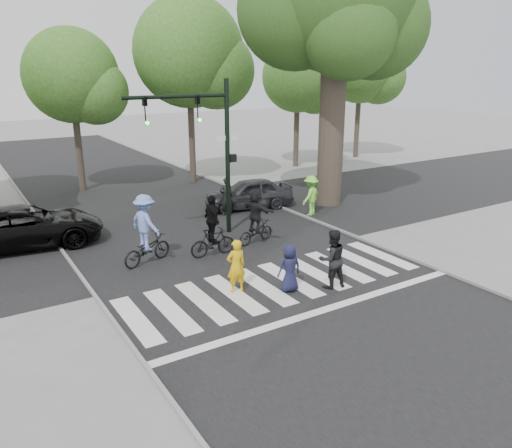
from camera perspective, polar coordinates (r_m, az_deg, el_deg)
The scene contains 22 objects.
ground at distance 14.83m, azimuth 4.56°, elevation -8.06°, with size 120.00×120.00×0.00m, color gray.
road_stem at distance 18.75m, azimuth -4.55°, elevation -2.47°, with size 10.00×70.00×0.01m, color black.
road_cross at distance 21.33m, azimuth -8.29°, elevation -0.13°, with size 70.00×10.00×0.01m, color black.
curb_left at distance 17.18m, azimuth -19.70°, elevation -5.23°, with size 0.10×70.00×0.10m, color gray.
curb_right at distance 21.40m, azimuth 7.51°, elevation 0.09°, with size 0.10×70.00×0.10m, color gray.
crosswalk at distance 15.31m, azimuth 3.08°, elevation -7.15°, with size 10.00×3.85×0.01m.
traffic_signal at distance 19.03m, azimuth -5.57°, elevation 9.89°, with size 4.45×0.29×6.00m.
eucalyptus at distance 24.25m, azimuth 9.03°, elevation 23.64°, with size 8.30×7.20×13.00m.
bg_tree_2 at distance 28.03m, azimuth -19.74°, elevation 15.24°, with size 5.04×4.80×8.40m.
bg_tree_3 at distance 28.77m, azimuth -6.91°, elevation 18.44°, with size 6.30×6.00×10.20m.
bg_tree_4 at distance 33.64m, azimuth 5.29°, elevation 16.09°, with size 4.83×4.60×8.15m.
bg_tree_5 at distance 38.00m, azimuth 12.40°, elevation 17.01°, with size 5.67×5.40×9.30m.
pedestrian_woman at distance 14.67m, azimuth -2.29°, elevation -4.82°, with size 0.59×0.39×1.63m, color yellow.
pedestrian_child at distance 14.78m, azimuth 3.86°, elevation -5.05°, with size 0.71×0.46×1.45m, color #1A1C3C.
pedestrian_adult at distance 15.10m, azimuth 8.68°, elevation -3.96°, with size 0.89×0.69×1.83m, color black.
cyclist_left at distance 17.11m, azimuth -12.47°, elevation -1.14°, with size 2.01×1.40×2.41m.
cyclist_mid at distance 17.48m, azimuth -5.00°, elevation -0.85°, with size 1.71×1.04×2.20m.
cyclist_right at distance 18.72m, azimuth -0.04°, elevation 0.57°, with size 1.75×1.62×2.11m.
car_suv at distance 20.28m, azimuth -24.86°, elevation -0.28°, with size 2.53×5.49×1.53m, color black.
car_grey at distance 23.58m, azimuth -0.84°, elevation 3.52°, with size 1.67×4.15×1.41m, color #313036.
bystander_hivis at distance 22.51m, azimuth 6.28°, elevation 3.26°, with size 1.17×0.67×1.81m, color #82F347.
bystander_dark at distance 22.38m, azimuth -3.41°, elevation 3.17°, with size 0.64×0.42×1.74m, color black.
Camera 1 is at (-8.07, -10.69, 6.36)m, focal length 35.00 mm.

